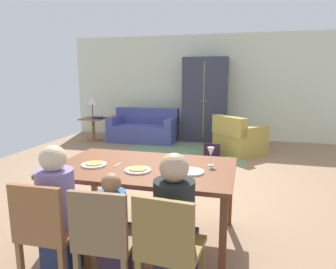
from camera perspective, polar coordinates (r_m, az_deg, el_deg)
The scene contains 26 objects.
ground_plane at distance 5.20m, azimuth 1.99°, elevation -7.52°, with size 7.43×6.40×0.02m, color #957152.
back_wall at distance 8.14m, azimuth 7.09°, elevation 8.83°, with size 7.43×0.10×2.70m, color beige.
dining_table at distance 3.04m, azimuth -4.49°, elevation -7.09°, with size 1.77×1.08×0.76m.
plate_near_man at distance 3.11m, azimuth -13.79°, elevation -5.57°, with size 0.25×0.25×0.02m, color silver.
pizza_near_man at distance 3.10m, azimuth -13.80°, elevation -5.30°, with size 0.17×0.17×0.01m, color gold.
plate_near_child at distance 2.86m, azimuth -5.69°, elevation -6.73°, with size 0.25×0.25×0.02m, color white.
pizza_near_child at distance 2.85m, azimuth -5.70°, elevation -6.45°, with size 0.17×0.17×0.01m, color #E59243.
plate_near_woman at distance 2.81m, azimuth 4.29°, elevation -7.02°, with size 0.25×0.25×0.02m, color white.
wine_glass at distance 3.02m, azimuth 8.08°, elevation -3.38°, with size 0.07×0.07×0.19m.
fork at distance 3.07m, azimuth -9.52°, elevation -5.69°, with size 0.02×0.15×0.01m, color silver.
knife at distance 3.07m, azimuth -1.08°, elevation -5.56°, with size 0.01×0.17×0.01m, color silver.
dining_chair_man at distance 2.59m, azimuth -21.92°, elevation -16.03°, with size 0.43×0.43×0.87m.
person_man at distance 2.71m, azimuth -19.75°, elevation -14.15°, with size 0.30×0.40×1.11m.
dining_chair_child at distance 2.36m, azimuth -11.80°, elevation -18.27°, with size 0.44×0.44×0.87m.
person_child at distance 2.52m, azimuth -10.08°, elevation -17.68°, with size 0.22×0.29×0.92m.
dining_chair_woman at distance 2.21m, azimuth 0.04°, elevation -20.15°, with size 0.46×0.46×0.87m.
person_woman at distance 2.35m, azimuth 1.41°, elevation -17.60°, with size 0.30×0.41×1.11m.
area_rug at distance 6.69m, azimuth 3.22°, elevation -3.20°, with size 2.60×1.80×0.01m, color #6C895F.
couch at distance 7.77m, azimuth -4.60°, elevation 1.01°, with size 1.67×0.86×0.82m.
armchair at distance 6.66m, azimuth 13.17°, elevation -0.77°, with size 1.21×1.21×0.82m.
armoire at distance 7.76m, azimuth 7.03°, elevation 6.51°, with size 1.10×0.59×2.10m.
side_table at distance 8.04m, azimuth -13.93°, elevation 1.59°, with size 0.56×0.56×0.58m.
table_lamp at distance 7.96m, azimuth -14.14°, elevation 6.08°, with size 0.26×0.26×0.54m.
book_lower at distance 7.94m, azimuth -12.49°, elevation 3.12°, with size 0.22×0.16×0.03m, color maroon.
book_upper at distance 7.88m, azimuth -13.08°, elevation 3.24°, with size 0.22×0.16×0.03m, color #254789.
handbag at distance 6.28m, azimuth 8.29°, elevation -3.05°, with size 0.32×0.16×0.26m, color #2F122A.
Camera 1 is at (1.06, -4.22, 1.63)m, focal length 32.29 mm.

